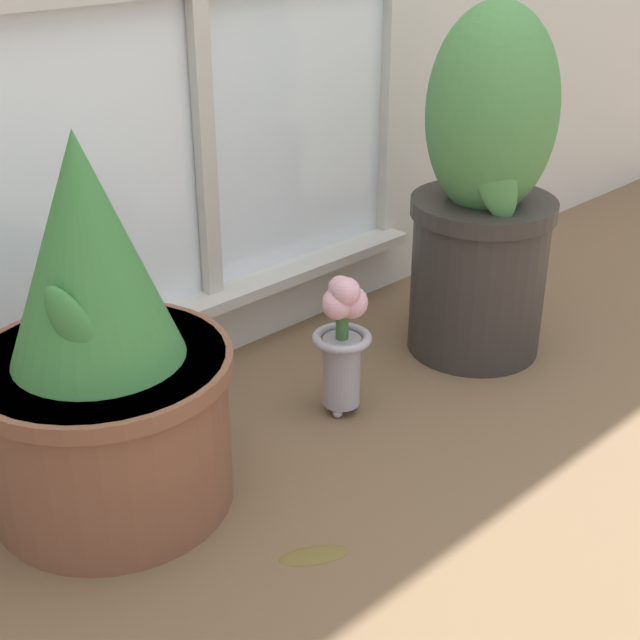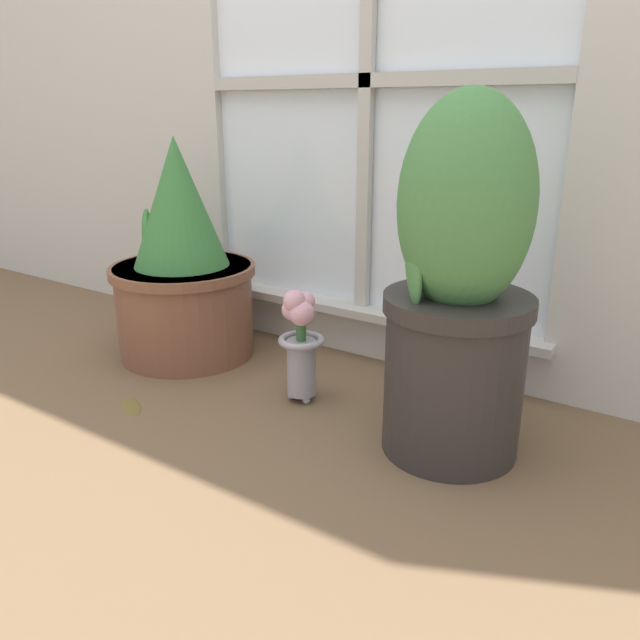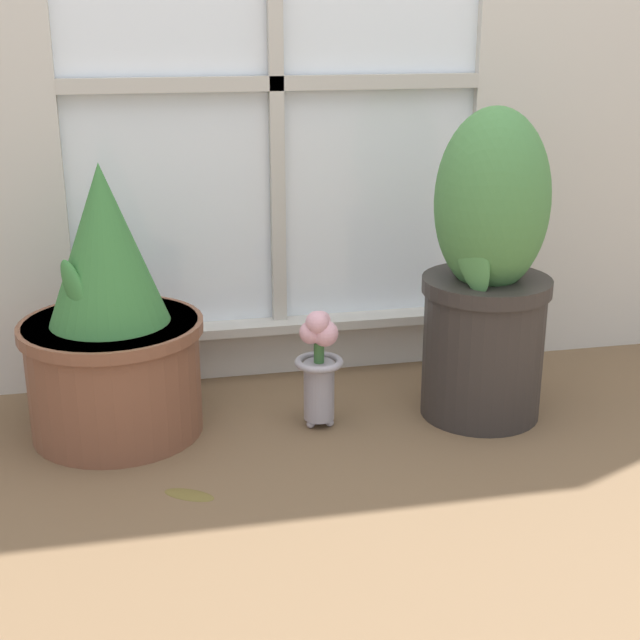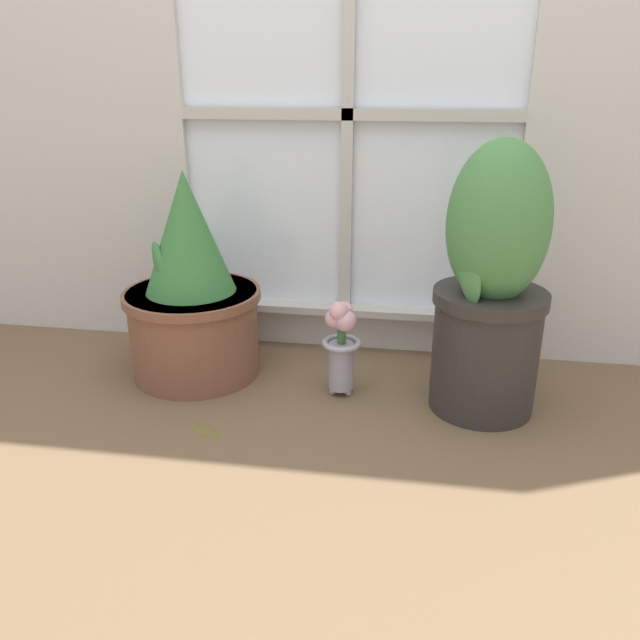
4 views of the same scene
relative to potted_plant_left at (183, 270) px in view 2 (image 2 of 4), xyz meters
name	(u,v)px [view 2 (image 2 of 4)]	position (x,y,z in m)	size (l,w,h in m)	color
ground_plane	(227,436)	(0.43, -0.31, -0.26)	(10.00, 10.00, 0.00)	brown
potted_plant_left	(183,270)	(0.00, 0.00, 0.00)	(0.41, 0.41, 0.63)	brown
potted_plant_right	(459,292)	(0.86, -0.08, 0.09)	(0.30, 0.30, 0.74)	#2D2826
flower_vase	(300,336)	(0.46, -0.07, -0.08)	(0.11, 0.11, 0.29)	#99939E
fallen_leaf	(131,405)	(0.14, -0.34, -0.25)	(0.12, 0.09, 0.01)	brown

